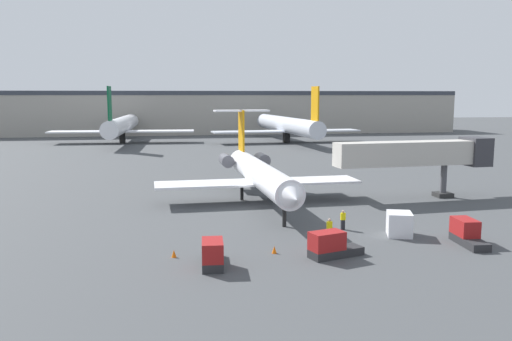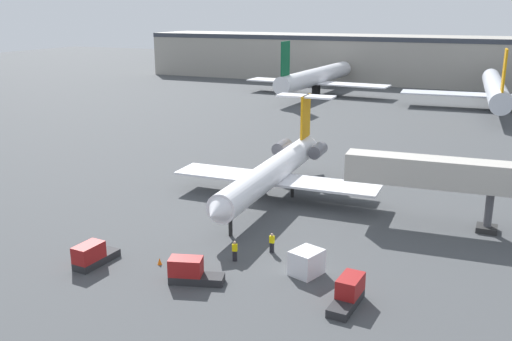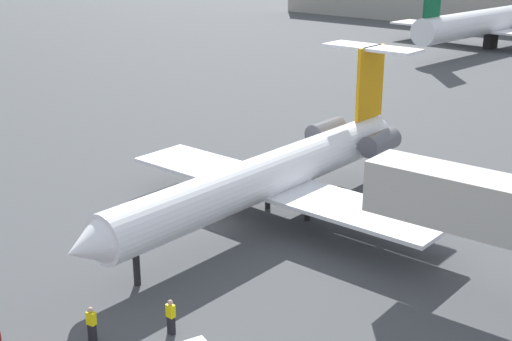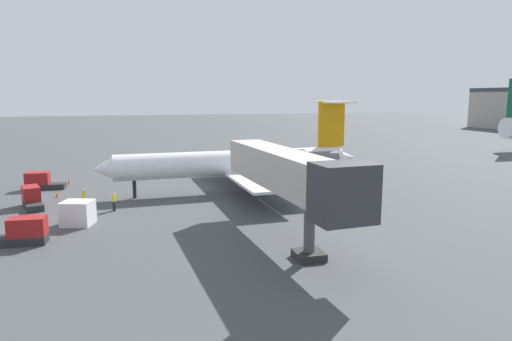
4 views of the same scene
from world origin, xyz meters
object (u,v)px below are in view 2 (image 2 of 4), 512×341
ground_crew_marshaller (272,243)px  parked_airliner_west_end (316,77)px  cargo_container_uld (307,262)px  traffic_cone_near (160,261)px  baggage_tug_lead (348,293)px  baggage_tug_trailing (92,256)px  ground_crew_loader (235,251)px  baggage_tug_spare (191,272)px  parked_airliner_west_mid (495,89)px  traffic_cone_mid (89,245)px  jet_bridge (459,175)px  regional_jet (275,169)px

ground_crew_marshaller → parked_airliner_west_end: (-25.50, 88.03, 3.36)m
cargo_container_uld → traffic_cone_near: cargo_container_uld is taller
baggage_tug_lead → parked_airliner_west_end: size_ratio=0.10×
baggage_tug_lead → cargo_container_uld: bearing=142.4°
baggage_tug_trailing → cargo_container_uld: cargo_container_uld is taller
ground_crew_marshaller → baggage_tug_trailing: (-11.85, -8.06, -0.02)m
ground_crew_loader → baggage_tug_spare: bearing=-105.9°
cargo_container_uld → traffic_cone_near: 11.56m
parked_airliner_west_end → parked_airliner_west_mid: 39.61m
parked_airliner_west_mid → parked_airliner_west_end: bearing=172.0°
ground_crew_loader → baggage_tug_lead: 10.54m
ground_crew_marshaller → traffic_cone_near: ground_crew_marshaller is taller
cargo_container_uld → parked_airliner_west_end: 95.37m
cargo_container_uld → ground_crew_marshaller: bearing=146.3°
baggage_tug_spare → traffic_cone_mid: bearing=170.6°
cargo_container_uld → traffic_cone_mid: size_ratio=5.03×
ground_crew_marshaller → ground_crew_loader: (-2.06, -2.74, 0.00)m
baggage_tug_lead → traffic_cone_near: (-15.20, -0.01, -0.56)m
ground_crew_loader → parked_airliner_west_mid: size_ratio=0.04×
parked_airliner_west_mid → jet_bridge: bearing=-90.5°
jet_bridge → cargo_container_uld: jet_bridge is taller
baggage_tug_lead → parked_airliner_west_mid: bearing=86.3°
regional_jet → traffic_cone_near: 19.20m
cargo_container_uld → traffic_cone_mid: bearing=-170.9°
baggage_tug_trailing → baggage_tug_spare: 8.49m
regional_jet → parked_airliner_west_end: bearing=105.2°
parked_airliner_west_mid → baggage_tug_trailing: bearing=-105.8°
traffic_cone_near → cargo_container_uld: bearing=15.9°
ground_crew_loader → traffic_cone_near: bearing=-149.1°
parked_airliner_west_end → traffic_cone_near: bearing=-78.9°
regional_jet → baggage_tug_trailing: regional_jet is taller
baggage_tug_trailing → traffic_cone_near: (4.69, 2.28, -0.56)m
ground_crew_marshaller → baggage_tug_trailing: baggage_tug_trailing is taller
ground_crew_marshaller → traffic_cone_mid: size_ratio=3.07×
ground_crew_loader → traffic_cone_mid: size_ratio=3.07×
ground_crew_loader → cargo_container_uld: size_ratio=0.61×
baggage_tug_trailing → parked_airliner_west_end: (-13.65, 96.10, 3.38)m
baggage_tug_lead → parked_airliner_west_mid: parked_airliner_west_mid is taller
ground_crew_marshaller → baggage_tug_lead: bearing=-35.7°
traffic_cone_mid → regional_jet: bearing=63.6°
traffic_cone_near → regional_jet: bearing=83.9°
regional_jet → parked_airliner_west_mid: parked_airliner_west_mid is taller
regional_jet → ground_crew_marshaller: bearing=-68.6°
parked_airliner_west_end → jet_bridge: bearing=-63.0°
baggage_tug_trailing → traffic_cone_near: bearing=25.9°
jet_bridge → baggage_tug_spare: jet_bridge is taller
jet_bridge → traffic_cone_near: (-20.32, -17.85, -4.71)m
ground_crew_loader → traffic_cone_mid: 12.66m
baggage_tug_lead → baggage_tug_spare: size_ratio=0.96×
traffic_cone_near → baggage_tug_trailing: bearing=-154.1°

